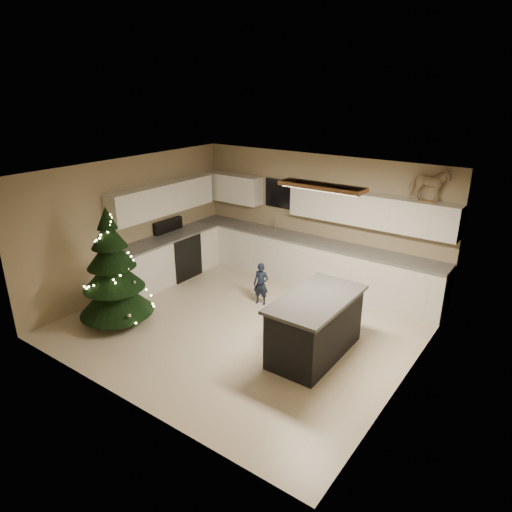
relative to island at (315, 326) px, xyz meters
name	(u,v)px	position (x,y,z in m)	size (l,w,h in m)	color
ground_plane	(244,324)	(-1.41, 0.09, -0.48)	(5.50, 5.50, 0.00)	#BEB39E
room_shell	(244,227)	(-1.39, 0.09, 1.27)	(5.52, 5.02, 2.61)	gray
cabinetry	(257,246)	(-2.32, 1.74, 0.28)	(5.50, 3.20, 2.00)	silver
island	(315,326)	(0.00, 0.00, 0.00)	(0.90, 1.70, 0.95)	black
bar_stool	(286,315)	(-0.52, -0.01, 0.02)	(0.35, 0.35, 0.66)	brown
christmas_tree	(113,277)	(-3.26, -1.10, 0.37)	(1.29, 1.24, 2.06)	#3F2816
toddler	(261,284)	(-1.63, 0.90, -0.08)	(0.29, 0.19, 0.80)	black
rocking_horse	(429,185)	(0.74, 2.41, 1.81)	(0.70, 0.45, 0.56)	brown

